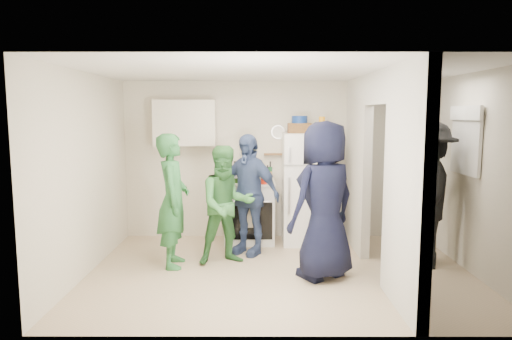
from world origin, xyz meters
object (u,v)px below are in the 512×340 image
at_px(person_green_center, 227,205).
at_px(person_nook, 426,194).
at_px(stove, 250,212).
at_px(person_denim, 248,194).
at_px(wicker_basket, 299,128).
at_px(person_navy, 324,200).
at_px(blue_bowl, 300,120).
at_px(person_green_left, 173,201).
at_px(fridge, 305,188).
at_px(yellow_cup_stack_top, 322,125).

distance_m(person_green_center, person_nook, 2.61).
xyz_separation_m(stove, person_denim, (-0.02, -0.59, 0.39)).
xyz_separation_m(stove, wicker_basket, (0.76, 0.02, 1.30)).
relative_size(wicker_basket, person_navy, 0.18).
xyz_separation_m(blue_bowl, person_green_left, (-1.74, -1.15, -1.03)).
xyz_separation_m(stove, person_navy, (0.92, -1.56, 0.48)).
bearing_deg(person_denim, fridge, 65.12).
height_order(blue_bowl, person_navy, blue_bowl).
distance_m(person_green_center, person_navy, 1.34).
bearing_deg(person_green_left, blue_bowl, -60.37).
xyz_separation_m(fridge, wicker_basket, (-0.10, 0.05, 0.92)).
bearing_deg(person_navy, person_green_left, -47.97).
bearing_deg(person_green_left, person_navy, -106.73).
distance_m(stove, person_green_center, 1.11).
bearing_deg(person_denim, person_green_left, -118.09).
distance_m(blue_bowl, person_denim, 1.44).
xyz_separation_m(yellow_cup_stack_top, person_green_center, (-1.37, -0.89, -1.03)).
bearing_deg(person_green_left, yellow_cup_stack_top, -67.95).
height_order(person_green_left, person_nook, person_nook).
xyz_separation_m(wicker_basket, person_green_left, (-1.74, -1.15, -0.90)).
xyz_separation_m(person_green_left, person_denim, (0.96, 0.54, -0.01)).
relative_size(person_green_left, person_green_center, 1.10).
height_order(person_navy, person_nook, person_nook).
distance_m(fridge, person_green_center, 1.52).
relative_size(fridge, person_green_center, 1.08).
relative_size(blue_bowl, person_nook, 0.13).
relative_size(fridge, blue_bowl, 7.07).
height_order(blue_bowl, person_green_center, blue_bowl).
distance_m(stove, fridge, 0.94).
xyz_separation_m(yellow_cup_stack_top, person_denim, (-1.10, -0.46, -0.97)).
bearing_deg(person_nook, stove, -97.57).
height_order(wicker_basket, person_green_center, wicker_basket).
xyz_separation_m(person_navy, person_nook, (1.39, 0.45, 0.00)).
distance_m(wicker_basket, person_green_center, 1.78).
relative_size(stove, yellow_cup_stack_top, 3.77).
height_order(wicker_basket, blue_bowl, blue_bowl).
bearing_deg(fridge, stove, 178.00).
height_order(stove, person_green_left, person_green_left).
bearing_deg(blue_bowl, stove, -178.49).
height_order(stove, blue_bowl, blue_bowl).
xyz_separation_m(wicker_basket, person_denim, (-0.78, -0.61, -0.92)).
bearing_deg(fridge, blue_bowl, 153.43).
height_order(person_green_center, person_navy, person_navy).
distance_m(wicker_basket, yellow_cup_stack_top, 0.36).
height_order(yellow_cup_stack_top, person_nook, yellow_cup_stack_top).
bearing_deg(person_green_center, person_nook, -20.10).
bearing_deg(person_denim, stove, 120.76).
distance_m(blue_bowl, person_nook, 2.14).
distance_m(wicker_basket, blue_bowl, 0.13).
bearing_deg(wicker_basket, fridge, -26.57).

